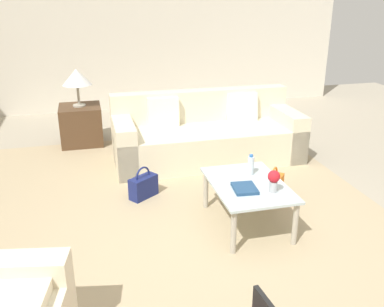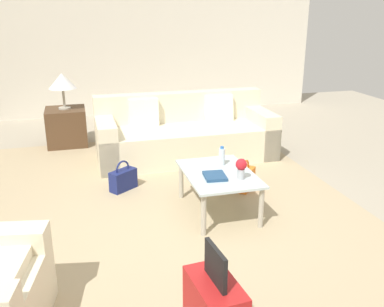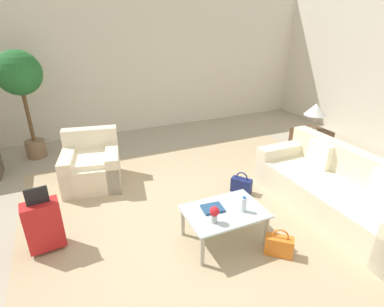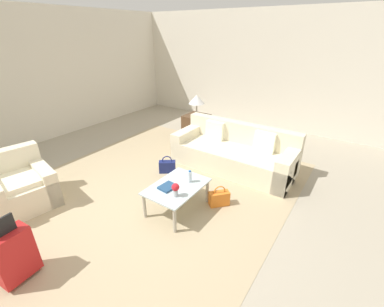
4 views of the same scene
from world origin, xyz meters
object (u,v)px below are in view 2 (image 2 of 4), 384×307
handbag_navy (123,179)px  flower_vase (241,167)px  couch (184,136)px  coffee_table_book (215,176)px  table_lamp (62,82)px  handbag_orange (245,179)px  side_table (67,127)px  coffee_table (219,178)px  water_bottle (222,156)px

handbag_navy → flower_vase: bearing=-135.4°
couch → coffee_table_book: (-1.92, 0.18, 0.15)m
couch → flower_vase: 2.03m
table_lamp → handbag_orange: table_lamp is taller
couch → table_lamp: size_ratio=4.54×
handbag_orange → handbag_navy: bearing=75.5°
couch → flower_vase: couch is taller
coffee_table_book → side_table: bearing=31.3°
coffee_table → handbag_navy: coffee_table is taller
couch → coffee_table_book: 1.93m
water_bottle → table_lamp: size_ratio=0.38×
side_table → water_bottle: bearing=-148.4°
water_bottle → coffee_table_book: water_bottle is taller
couch → flower_vase: size_ratio=11.78×
side_table → flower_vase: bearing=-151.3°
flower_vase → side_table: 3.45m
coffee_table → flower_vase: 0.32m
flower_vase → handbag_navy: flower_vase is taller
coffee_table → water_bottle: 0.27m
coffee_table_book → side_table: 3.25m
coffee_table_book → handbag_navy: bearing=45.7°
coffee_table → handbag_orange: (0.47, -0.49, -0.25)m
water_bottle → side_table: bearing=31.6°
water_bottle → handbag_orange: water_bottle is taller
coffee_table_book → side_table: side_table is taller
water_bottle → handbag_orange: size_ratio=0.57×
couch → water_bottle: (-1.60, 0.00, 0.23)m
table_lamp → coffee_table_book: bearing=-154.1°
water_bottle → table_lamp: (2.60, 1.60, 0.44)m
flower_vase → handbag_navy: bearing=44.6°
couch → table_lamp: table_lamp is taller
water_bottle → flower_vase: bearing=-173.2°
water_bottle → flower_vase: size_ratio=1.00×
coffee_table → coffee_table_book: bearing=146.3°
side_table → handbag_navy: size_ratio=1.63×
water_bottle → table_lamp: bearing=31.6°
coffee_table_book → handbag_orange: 0.88m
water_bottle → flower_vase: flower_vase is taller
couch → coffee_table: couch is taller
couch → table_lamp: (1.00, 1.60, 0.67)m
side_table → handbag_orange: 3.07m
handbag_navy → coffee_table: bearing=-133.1°
coffee_table_book → handbag_navy: 1.27m
flower_vase → side_table: size_ratio=0.35×
handbag_orange → coffee_table: bearing=133.7°
handbag_navy → handbag_orange: (-0.35, -1.36, 0.00)m
handbag_navy → side_table: bearing=17.5°
coffee_table → handbag_navy: (0.82, 0.88, -0.25)m
couch → coffee_table: bearing=176.8°
coffee_table → side_table: size_ratio=1.64×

